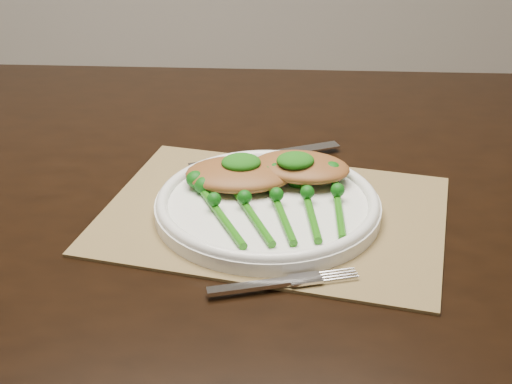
{
  "coord_description": "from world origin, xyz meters",
  "views": [
    {
      "loc": [
        -0.03,
        -0.85,
        1.19
      ],
      "look_at": [
        0.04,
        -0.08,
        0.78
      ],
      "focal_mm": 50.0,
      "sensor_mm": 36.0,
      "label": 1
    }
  ],
  "objects": [
    {
      "name": "placemat",
      "position": [
        0.06,
        -0.08,
        0.75
      ],
      "size": [
        0.5,
        0.43,
        0.0
      ],
      "primitive_type": "cube",
      "rotation": [
        0.0,
        0.0,
        -0.36
      ],
      "color": "olive",
      "rests_on": "dining_table"
    },
    {
      "name": "chicken_fillet_left",
      "position": [
        0.02,
        -0.03,
        0.78
      ],
      "size": [
        0.15,
        0.11,
        0.03
      ],
      "primitive_type": "ellipsoid",
      "rotation": [
        0.0,
        0.0,
        -0.1
      ],
      "color": "brown",
      "rests_on": "dinner_plate"
    },
    {
      "name": "dinner_plate",
      "position": [
        0.05,
        -0.08,
        0.77
      ],
      "size": [
        0.28,
        0.28,
        0.03
      ],
      "color": "white",
      "rests_on": "placemat"
    },
    {
      "name": "knife",
      "position": [
        0.05,
        0.07,
        0.76
      ],
      "size": [
        0.22,
        0.07,
        0.01
      ],
      "rotation": [
        0.0,
        0.0,
        0.25
      ],
      "color": "silver",
      "rests_on": "placemat"
    },
    {
      "name": "fork",
      "position": [
        0.06,
        -0.24,
        0.76
      ],
      "size": [
        0.16,
        0.04,
        0.01
      ],
      "rotation": [
        0.0,
        0.0,
        0.12
      ],
      "color": "silver",
      "rests_on": "placemat"
    },
    {
      "name": "broccolini_bundle",
      "position": [
        0.07,
        -0.12,
        0.78
      ],
      "size": [
        0.18,
        0.19,
        0.04
      ],
      "rotation": [
        0.0,
        0.0,
        0.06
      ],
      "color": "#1B650D",
      "rests_on": "dinner_plate"
    },
    {
      "name": "pesto_dollop_left",
      "position": [
        0.03,
        -0.03,
        0.8
      ],
      "size": [
        0.05,
        0.04,
        0.02
      ],
      "primitive_type": "ellipsoid",
      "color": "#0E4B0A",
      "rests_on": "chicken_fillet_left"
    },
    {
      "name": "dining_table",
      "position": [
        -0.03,
        0.05,
        0.38
      ],
      "size": [
        1.72,
        1.13,
        0.75
      ],
      "rotation": [
        0.0,
        0.0,
        -0.15
      ],
      "color": "black",
      "rests_on": "ground"
    },
    {
      "name": "pesto_dollop_right",
      "position": [
        0.09,
        -0.04,
        0.8
      ],
      "size": [
        0.05,
        0.04,
        0.02
      ],
      "primitive_type": "ellipsoid",
      "color": "#0E4B0A",
      "rests_on": "chicken_fillet_right"
    },
    {
      "name": "chicken_fillet_right",
      "position": [
        0.1,
        -0.03,
        0.79
      ],
      "size": [
        0.15,
        0.12,
        0.03
      ],
      "primitive_type": "ellipsoid",
      "rotation": [
        0.0,
        0.0,
        -0.33
      ],
      "color": "brown",
      "rests_on": "dinner_plate"
    }
  ]
}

